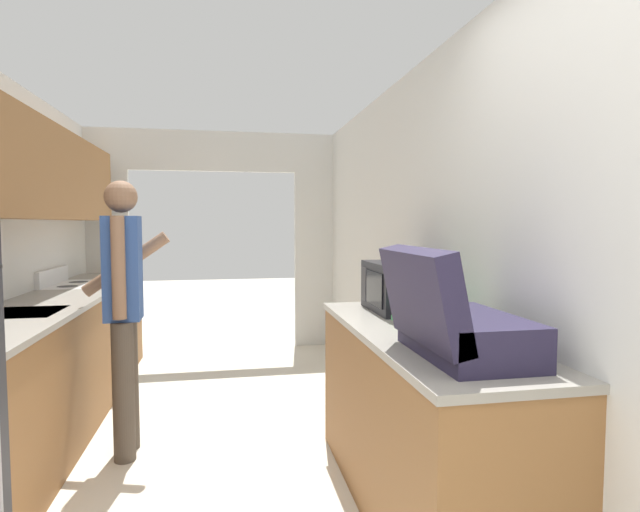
% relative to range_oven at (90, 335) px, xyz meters
% --- Properties ---
extents(wall_right, '(0.06, 7.07, 2.50)m').
position_rel_range_oven_xyz_m(wall_right, '(2.48, -1.79, 0.78)').
color(wall_right, silver).
rests_on(wall_right, ground_plane).
extents(wall_far_with_doorway, '(3.16, 0.06, 2.50)m').
position_rel_range_oven_xyz_m(wall_far_with_doorway, '(1.07, 1.17, 0.99)').
color(wall_far_with_doorway, silver).
rests_on(wall_far_with_doorway, ground_plane).
extents(counter_left, '(0.62, 3.56, 0.93)m').
position_rel_range_oven_xyz_m(counter_left, '(-0.01, -1.04, -0.00)').
color(counter_left, brown).
rests_on(counter_left, ground_plane).
extents(counter_right, '(0.62, 1.84, 0.93)m').
position_rel_range_oven_xyz_m(counter_right, '(2.15, -2.34, -0.01)').
color(counter_right, brown).
rests_on(counter_right, ground_plane).
extents(range_oven, '(0.66, 0.74, 1.07)m').
position_rel_range_oven_xyz_m(range_oven, '(0.00, 0.00, 0.00)').
color(range_oven, white).
rests_on(range_oven, ground_plane).
extents(person, '(0.55, 0.38, 1.72)m').
position_rel_range_oven_xyz_m(person, '(0.57, -1.43, 0.46)').
color(person, '#4C4238').
rests_on(person, ground_plane).
extents(suitcase, '(0.46, 0.63, 0.44)m').
position_rel_range_oven_xyz_m(suitcase, '(2.08, -2.84, 0.60)').
color(suitcase, '#231E38').
rests_on(suitcase, counter_right).
extents(microwave, '(0.37, 0.52, 0.29)m').
position_rel_range_oven_xyz_m(microwave, '(2.25, -1.80, 0.60)').
color(microwave, black).
rests_on(microwave, counter_right).
extents(book_stack, '(0.27, 0.31, 0.05)m').
position_rel_range_oven_xyz_m(book_stack, '(2.20, -2.30, 0.48)').
color(book_stack, '#C67028').
rests_on(book_stack, counter_right).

